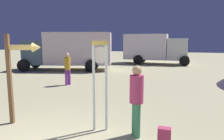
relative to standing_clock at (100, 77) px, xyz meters
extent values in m
cylinder|color=white|center=(-0.14, -0.06, -0.29)|extent=(0.07, 0.07, 2.18)
cylinder|color=white|center=(0.15, 0.04, -0.29)|extent=(0.07, 0.07, 2.18)
cube|color=#F1C64C|center=(0.00, -0.01, 0.85)|extent=(0.39, 0.20, 0.10)
cylinder|color=white|center=(-0.01, 0.02, 0.54)|extent=(0.40, 0.17, 0.40)
cube|color=black|center=(-0.02, 0.05, 0.54)|extent=(0.06, 0.03, 0.09)
cube|color=black|center=(-0.02, 0.05, 0.54)|extent=(0.14, 0.06, 0.08)
cube|color=brown|center=(-2.50, -0.32, -0.15)|extent=(0.13, 0.13, 2.45)
cube|color=#FFD76E|center=(-2.15, -0.21, 0.72)|extent=(0.62, 0.25, 0.14)
cone|color=#FFD76E|center=(-1.76, -0.08, 0.72)|extent=(0.29, 0.31, 0.25)
sphere|color=#EEE794|center=(-2.43, -0.29, -0.77)|extent=(0.04, 0.04, 0.04)
sphere|color=#F1EE84|center=(-2.43, -0.29, -0.03)|extent=(0.04, 0.04, 0.04)
sphere|color=#F0E68E|center=(-2.43, -0.29, 0.70)|extent=(0.04, 0.04, 0.04)
cylinder|color=#3F8D5D|center=(0.98, -0.14, -0.97)|extent=(0.16, 0.16, 0.83)
cylinder|color=#3F8D5D|center=(0.90, 0.00, -0.97)|extent=(0.16, 0.16, 0.83)
cylinder|color=#BC3A64|center=(0.94, -0.07, -0.22)|extent=(0.33, 0.33, 0.66)
sphere|color=tan|center=(0.94, -0.07, 0.22)|extent=(0.23, 0.23, 0.23)
cube|color=#BC385D|center=(1.62, -0.48, -1.15)|extent=(0.27, 0.18, 0.46)
cube|color=#B2494D|center=(1.62, -0.37, -1.22)|extent=(0.19, 0.04, 0.20)
cylinder|color=purple|center=(-3.50, 4.70, -0.98)|extent=(0.15, 0.15, 0.81)
cylinder|color=purple|center=(-3.58, 4.56, -0.98)|extent=(0.15, 0.15, 0.81)
cylinder|color=gold|center=(-3.54, 4.63, -0.26)|extent=(0.32, 0.32, 0.64)
sphere|color=#E4AD99|center=(-3.54, 4.63, 0.17)|extent=(0.22, 0.22, 0.22)
cube|color=silver|center=(-5.51, 9.94, 0.30)|extent=(5.40, 3.43, 2.45)
cube|color=#3F5769|center=(-8.75, 9.06, -0.01)|extent=(2.09, 2.43, 1.83)
cube|color=black|center=(-9.53, 8.84, 0.35)|extent=(0.49, 1.70, 0.81)
cylinder|color=black|center=(-9.61, 9.98, -0.93)|extent=(0.93, 0.48, 0.90)
cylinder|color=black|center=(-9.02, 7.82, -0.93)|extent=(0.93, 0.48, 0.90)
cylinder|color=black|center=(-4.75, 11.30, -0.93)|extent=(0.93, 0.48, 0.90)
cylinder|color=black|center=(-4.16, 9.15, -0.93)|extent=(0.93, 0.48, 0.90)
cube|color=silver|center=(-1.19, 16.17, 0.30)|extent=(4.18, 2.33, 2.47)
cube|color=silver|center=(1.83, 16.10, 0.09)|extent=(1.87, 2.17, 2.04)
cube|color=black|center=(2.76, 16.07, 0.50)|extent=(0.07, 1.79, 0.90)
cylinder|color=black|center=(2.49, 14.94, -0.93)|extent=(0.91, 0.27, 0.90)
cylinder|color=black|center=(2.54, 17.22, -0.93)|extent=(0.91, 0.27, 0.90)
cylinder|color=black|center=(-1.77, 15.04, -0.93)|extent=(0.91, 0.27, 0.90)
cylinder|color=black|center=(-1.71, 17.32, -0.93)|extent=(0.91, 0.27, 0.90)
camera|label=1|loc=(1.80, -4.75, 0.90)|focal=33.20mm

